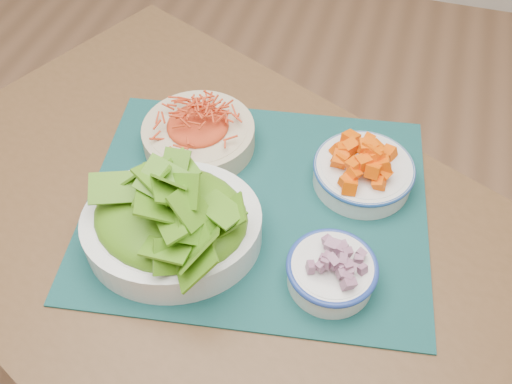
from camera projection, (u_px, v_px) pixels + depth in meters
ground at (179, 346)px, 1.61m from camera, size 4.00×4.00×0.00m
table at (214, 256)px, 1.04m from camera, size 1.34×1.15×0.75m
placemat at (256, 204)px, 0.98m from camera, size 0.64×0.56×0.00m
carrot_bowl at (198, 131)px, 1.04m from camera, size 0.21×0.21×0.08m
squash_bowl at (364, 167)px, 0.98m from camera, size 0.21×0.21×0.08m
lettuce_bowl at (171, 216)px, 0.88m from camera, size 0.35×0.32×0.14m
onion_bowl at (332, 269)px, 0.85m from camera, size 0.16×0.16×0.07m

